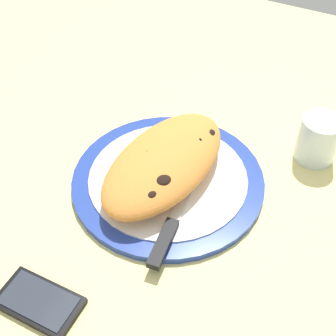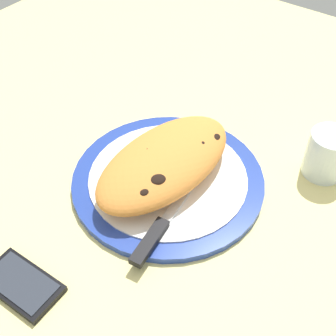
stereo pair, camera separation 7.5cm
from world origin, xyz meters
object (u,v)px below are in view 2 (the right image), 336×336
(water_glass, at_px, (326,157))
(plate, at_px, (168,180))
(calzone, at_px, (164,162))
(smartphone, at_px, (22,284))
(knife, at_px, (161,226))
(fork, at_px, (137,160))

(water_glass, bearing_deg, plate, -47.91)
(calzone, bearing_deg, water_glass, 131.29)
(plate, height_order, smartphone, plate)
(calzone, height_order, knife, calzone)
(plate, distance_m, water_glass, 0.27)
(fork, xyz_separation_m, smartphone, (0.28, 0.02, -0.01))
(smartphone, distance_m, water_glass, 0.53)
(plate, height_order, fork, fork)
(plate, height_order, knife, knife)
(calzone, distance_m, water_glass, 0.28)
(knife, distance_m, water_glass, 0.31)
(knife, height_order, water_glass, water_glass)
(calzone, distance_m, smartphone, 0.29)
(knife, bearing_deg, fork, -126.83)
(plate, relative_size, smartphone, 2.80)
(smartphone, bearing_deg, calzone, 171.83)
(calzone, relative_size, knife, 1.27)
(plate, bearing_deg, water_glass, 132.09)
(fork, height_order, knife, knife)
(knife, bearing_deg, plate, -149.08)
(calzone, bearing_deg, plate, 97.04)
(plate, bearing_deg, fork, -88.39)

